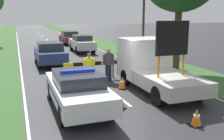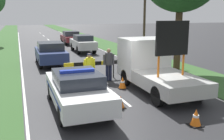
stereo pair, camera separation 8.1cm
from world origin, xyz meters
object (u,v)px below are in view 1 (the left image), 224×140
Objects in this scene: traffic_cone_centre_front at (196,117)px; pedestrian_civilian at (108,62)px; traffic_cone_near_police at (122,83)px; work_truck at (152,65)px; road_barrier at (92,65)px; traffic_cone_near_truck at (131,73)px; traffic_cone_behind_barrier at (121,102)px; police_officer at (89,66)px; police_car at (77,89)px; queued_car_wagon_maroon at (70,37)px; queued_car_hatch_blue at (50,53)px; utility_pole at (144,5)px; queued_car_van_white at (82,43)px.

pedestrian_civilian is at bearing 96.46° from traffic_cone_centre_front.
traffic_cone_near_police is 1.03× the size of traffic_cone_centre_front.
road_barrier is at bearing -51.96° from work_truck.
road_barrier is 2.32m from traffic_cone_near_truck.
work_truck reaches higher than pedestrian_civilian.
traffic_cone_near_truck is at bearing 61.80° from traffic_cone_behind_barrier.
traffic_cone_near_truck is (2.68, 0.83, -0.71)m from police_officer.
pedestrian_civilian is (2.56, 3.68, 0.27)m from police_car.
police_officer is 2.77× the size of traffic_cone_near_police.
traffic_cone_behind_barrier is at bearing -86.36° from pedestrian_civilian.
police_car is at bearing 18.62° from work_truck.
road_barrier is at bearing 161.44° from pedestrian_civilian.
traffic_cone_centre_front is 6.92m from traffic_cone_near_truck.
traffic_cone_centre_front is 0.13× the size of queued_car_wagon_maroon.
work_truck is 2.95× the size of pedestrian_civilian.
queued_car_wagon_maroon reaches higher than traffic_cone_behind_barrier.
traffic_cone_near_police reaches higher than traffic_cone_near_truck.
traffic_cone_near_police is 0.13× the size of queued_car_wagon_maroon.
queued_car_hatch_blue is at bearing 104.27° from traffic_cone_centre_front.
queued_car_wagon_maroon is at bearing -107.09° from queued_car_hatch_blue.
police_car is 2.93× the size of police_officer.
utility_pole is at bearing 47.05° from police_car.
queued_car_van_white is at bearing 88.22° from queued_car_wagon_maroon.
queued_car_hatch_blue is (-1.64, 5.32, -0.00)m from road_barrier.
utility_pole is (5.57, 6.93, 3.27)m from pedestrian_civilian.
police_officer is 3.29× the size of traffic_cone_behind_barrier.
traffic_cone_centre_front is 2.93m from traffic_cone_behind_barrier.
police_officer is at bearing 81.92° from queued_car_wagon_maroon.
work_truck reaches higher than traffic_cone_near_truck.
pedestrian_civilian is at bearing 94.15° from traffic_cone_near_police.
police_car is 4.59m from road_barrier.
road_barrier is 9.64m from utility_pole.
utility_pole reaches higher than traffic_cone_near_police.
queued_car_van_white is 0.99× the size of queued_car_wagon_maroon.
queued_car_hatch_blue is at bearing 72.91° from queued_car_wagon_maroon.
traffic_cone_centre_front is at bearing 78.89° from work_truck.
traffic_cone_behind_barrier is 10.25m from queued_car_hatch_blue.
pedestrian_civilian is at bearing 77.11° from traffic_cone_behind_barrier.
traffic_cone_near_truck is 0.07× the size of utility_pole.
police_officer reaches higher than queued_car_hatch_blue.
queued_car_van_white reaches higher than traffic_cone_behind_barrier.
utility_pole is at bearing -172.50° from queued_car_hatch_blue.
pedestrian_civilian is 3.06× the size of traffic_cone_centre_front.
police_officer is at bearing -132.25° from utility_pole.
police_officer reaches higher than traffic_cone_near_truck.
pedestrian_civilian is 0.21× the size of utility_pole.
police_officer is at bearing -32.50° from work_truck.
pedestrian_civilian is 18.68m from queued_car_wagon_maroon.
police_car is 4.45m from traffic_cone_centre_front.
utility_pole reaches higher than police_car.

